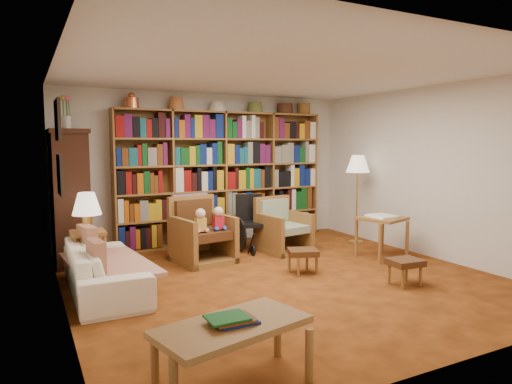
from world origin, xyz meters
TOP-DOWN VIEW (x-y plane):
  - floor at (0.00, 0.00)m, footprint 5.00×5.00m
  - ceiling at (0.00, 0.00)m, footprint 5.00×5.00m
  - wall_back at (0.00, 2.50)m, footprint 5.00×0.00m
  - wall_front at (0.00, -2.50)m, footprint 5.00×0.00m
  - wall_left at (-2.50, 0.00)m, footprint 0.00×5.00m
  - wall_right at (2.50, 0.00)m, footprint 0.00×5.00m
  - bookshelf at (0.20, 2.33)m, footprint 3.60×0.30m
  - curio_cabinet at (-2.25, 2.00)m, footprint 0.50×0.95m
  - framed_pictures at (-2.48, 0.30)m, footprint 0.03×0.52m
  - sofa at (-2.05, 0.48)m, footprint 1.85×0.74m
  - sofa_throw at (-2.00, 0.48)m, footprint 0.95×1.58m
  - cushion_left at (-2.18, 0.83)m, footprint 0.20×0.43m
  - cushion_right at (-2.18, 0.13)m, footprint 0.16×0.38m
  - side_table_lamp at (-2.15, 1.02)m, footprint 0.41×0.41m
  - table_lamp at (-2.15, 1.02)m, footprint 0.35×0.35m
  - armchair_leather at (-0.60, 1.30)m, footprint 0.86×0.89m
  - armchair_sage at (0.73, 1.31)m, footprint 0.77×0.79m
  - wheelchair at (0.36, 1.56)m, footprint 0.51×0.70m
  - floor_lamp at (2.15, 1.21)m, footprint 0.39×0.39m
  - side_table_papers at (1.79, 0.22)m, footprint 0.73×0.73m
  - footstool_a at (0.35, 0.09)m, footprint 0.45×0.42m
  - footstool_b at (1.14, -0.89)m, footprint 0.40×0.34m
  - coffee_table at (-1.58, -1.99)m, footprint 1.16×0.76m

SIDE VIEW (x-z plane):
  - floor at x=0.00m, z-range 0.00..0.00m
  - footstool_a at x=0.35m, z-range 0.10..0.41m
  - footstool_b at x=1.14m, z-range 0.10..0.41m
  - sofa at x=-2.05m, z-range 0.00..0.54m
  - sofa_throw at x=-2.00m, z-range 0.28..0.32m
  - armchair_sage at x=0.73m, z-range -0.10..0.74m
  - armchair_leather at x=-0.60m, z-range -0.09..0.85m
  - coffee_table at x=-1.58m, z-range 0.14..0.63m
  - wheelchair at x=0.36m, z-range -0.04..0.83m
  - side_table_lamp at x=-2.15m, z-range 0.14..0.75m
  - cushion_left at x=-2.18m, z-range 0.24..0.66m
  - cushion_right at x=-2.18m, z-range 0.26..0.64m
  - side_table_papers at x=1.79m, z-range 0.20..0.83m
  - table_lamp at x=-2.15m, z-range 0.69..1.16m
  - curio_cabinet at x=-2.25m, z-range -0.25..2.15m
  - bookshelf at x=0.20m, z-range -0.04..2.38m
  - wall_back at x=0.00m, z-range -1.25..3.75m
  - wall_front at x=0.00m, z-range -1.25..3.75m
  - wall_left at x=-2.50m, z-range -1.25..3.75m
  - wall_right at x=2.50m, z-range -1.25..3.75m
  - floor_lamp at x=2.15m, z-range 0.54..2.01m
  - framed_pictures at x=-2.48m, z-range 1.14..2.11m
  - ceiling at x=0.00m, z-range 2.50..2.50m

